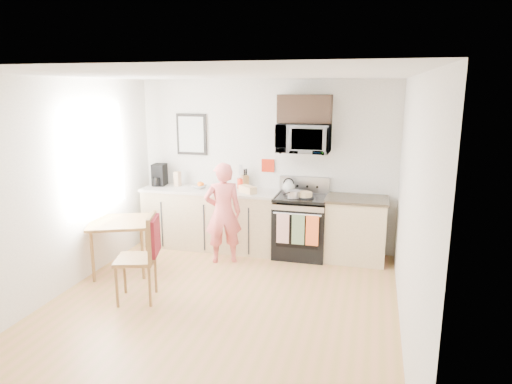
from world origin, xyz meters
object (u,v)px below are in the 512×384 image
(dining_table, at_px, (120,227))
(range, at_px, (301,228))
(person, at_px, (223,213))
(chair, at_px, (148,246))
(microwave, at_px, (304,138))
(cake, at_px, (305,195))

(dining_table, bearing_deg, range, 28.17)
(range, bearing_deg, person, -153.17)
(dining_table, bearing_deg, chair, -41.52)
(range, distance_m, person, 1.20)
(microwave, distance_m, chair, 2.74)
(cake, bearing_deg, range, 127.00)
(microwave, bearing_deg, chair, -126.55)
(range, relative_size, person, 0.79)
(person, distance_m, chair, 1.46)
(dining_table, height_order, chair, chair)
(range, height_order, person, person)
(microwave, bearing_deg, range, -89.94)
(person, bearing_deg, dining_table, 5.05)
(dining_table, distance_m, chair, 1.05)
(dining_table, bearing_deg, microwave, 30.18)
(microwave, height_order, chair, microwave)
(person, height_order, dining_table, person)
(range, distance_m, microwave, 1.33)
(person, xyz_separation_m, cake, (1.11, 0.43, 0.23))
(microwave, xyz_separation_m, person, (-1.04, -0.63, -1.03))
(range, height_order, cake, range)
(range, distance_m, cake, 0.54)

